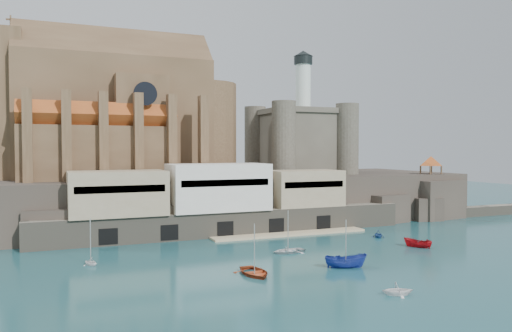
{
  "coord_description": "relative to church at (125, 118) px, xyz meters",
  "views": [
    {
      "loc": [
        -38.88,
        -63.56,
        15.8
      ],
      "look_at": [
        1.12,
        32.0,
        12.18
      ],
      "focal_mm": 35.0,
      "sensor_mm": 36.0,
      "label": 1
    }
  ],
  "objects": [
    {
      "name": "ground",
      "position": [
        24.13,
        -41.85,
        -22.13
      ],
      "size": [
        300.0,
        300.0,
        0.0
      ],
      "primitive_type": "plane",
      "color": "#17464D",
      "rests_on": "ground"
    },
    {
      "name": "promontory",
      "position": [
        23.94,
        -2.48,
        -17.2
      ],
      "size": [
        100.0,
        36.0,
        10.0
      ],
      "color": "#2A241F",
      "rests_on": "ground"
    },
    {
      "name": "quay",
      "position": [
        13.94,
        -18.78,
        -16.06
      ],
      "size": [
        70.0,
        12.0,
        13.05
      ],
      "color": "#6F6859",
      "rests_on": "ground"
    },
    {
      "name": "church",
      "position": [
        0.0,
        0.0,
        0.0
      ],
      "size": [
        47.0,
        25.93,
        30.51
      ],
      "color": "brown",
      "rests_on": "promontory"
    },
    {
      "name": "castle_keep",
      "position": [
        40.21,
        -0.78,
        -3.81
      ],
      "size": [
        21.2,
        21.2,
        29.3
      ],
      "color": "#484338",
      "rests_on": "promontory"
    },
    {
      "name": "rock_outcrop",
      "position": [
        66.13,
        -16.01,
        -18.11
      ],
      "size": [
        14.5,
        10.5,
        8.7
      ],
      "color": "#2A241F",
      "rests_on": "ground"
    },
    {
      "name": "pavilion",
      "position": [
        66.13,
        -15.85,
        -9.4
      ],
      "size": [
        6.4,
        6.4,
        5.4
      ],
      "color": "brown",
      "rests_on": "rock_outcrop"
    },
    {
      "name": "boat_0",
      "position": [
        8.94,
        -48.3,
        -22.13
      ],
      "size": [
        4.44,
        1.32,
        6.21
      ],
      "primitive_type": "imported",
      "rotation": [
        0.0,
        0.0,
        0.01
      ],
      "color": "#A03B1A",
      "rests_on": "ground"
    },
    {
      "name": "boat_1",
      "position": [
        19.89,
        -62.21,
        -22.13
      ],
      "size": [
        2.6,
        3.33,
        3.38
      ],
      "primitive_type": "imported",
      "rotation": [
        0.0,
        0.0,
        1.25
      ],
      "color": "white",
      "rests_on": "ground"
    },
    {
      "name": "boat_2",
      "position": [
        21.55,
        -49.54,
        -22.13
      ],
      "size": [
        2.76,
        2.73,
        5.67
      ],
      "primitive_type": "imported",
      "rotation": [
        0.0,
        0.0,
        1.24
      ],
      "color": "navy",
      "rests_on": "ground"
    },
    {
      "name": "boat_4",
      "position": [
        -9.54,
        -34.82,
        -22.13
      ],
      "size": [
        2.75,
        2.32,
        2.73
      ],
      "primitive_type": "imported",
      "rotation": [
        0.0,
        0.0,
        3.59
      ],
      "color": "white",
      "rests_on": "ground"
    },
    {
      "name": "boat_5",
      "position": [
        39.73,
        -42.3,
        -22.13
      ],
      "size": [
        2.38,
        2.4,
        4.55
      ],
      "primitive_type": "imported",
      "rotation": [
        0.0,
        0.0,
        3.7
      ],
      "color": "#A60C12",
      "rests_on": "ground"
    },
    {
      "name": "boat_6",
      "position": [
        18.82,
        -37.83,
        -22.13
      ],
      "size": [
        1.56,
        3.94,
        5.37
      ],
      "primitive_type": "imported",
      "rotation": [
        0.0,
        0.0,
        4.83
      ],
      "color": "silver",
      "rests_on": "ground"
    },
    {
      "name": "boat_7",
      "position": [
        39.41,
        -32.43,
        -22.13
      ],
      "size": [
        3.17,
        2.72,
        3.14
      ],
      "primitive_type": "imported",
      "rotation": [
        0.0,
        0.0,
        5.81
      ],
      "color": "#234A8B",
      "rests_on": "ground"
    }
  ]
}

